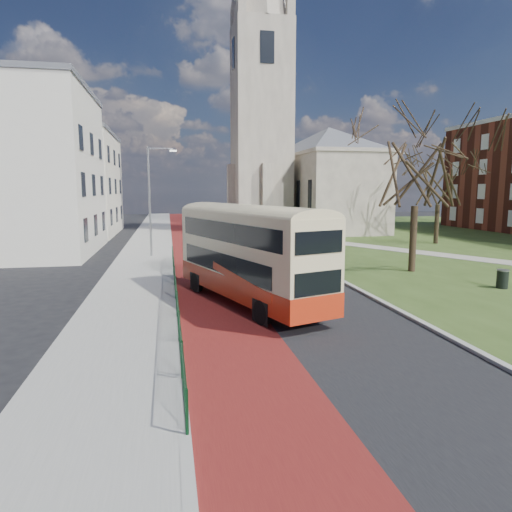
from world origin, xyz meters
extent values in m
plane|color=black|center=(0.00, 0.00, 0.00)|extent=(160.00, 160.00, 0.00)
cube|color=black|center=(1.50, 20.00, 0.01)|extent=(9.00, 120.00, 0.01)
cube|color=#591414|center=(-1.20, 20.00, 0.01)|extent=(3.40, 120.00, 0.01)
cube|color=gray|center=(-5.00, 20.00, 0.06)|extent=(4.00, 120.00, 0.12)
cube|color=#999993|center=(-3.00, 20.00, 0.07)|extent=(0.25, 120.00, 0.13)
cube|color=#999993|center=(6.10, 22.00, 0.07)|extent=(0.25, 80.00, 0.13)
cube|color=#334B1A|center=(26.00, 22.00, 0.02)|extent=(40.00, 80.00, 0.04)
cylinder|color=#0C3619|center=(-2.95, 4.00, 1.10)|extent=(0.04, 24.00, 0.04)
cylinder|color=#0C3619|center=(-2.95, 4.00, 0.15)|extent=(0.04, 24.00, 0.04)
cube|color=gray|center=(8.00, 38.00, 12.00)|extent=(6.50, 6.50, 24.00)
cone|color=gray|center=(10.73, 40.73, 27.80)|extent=(1.10, 1.10, 3.60)
cube|color=gray|center=(16.50, 38.00, 4.50)|extent=(9.00, 18.00, 9.00)
pyramid|color=#565960|center=(16.50, 38.00, 12.60)|extent=(9.00, 18.00, 3.60)
cube|color=silver|center=(-14.00, 22.00, 6.25)|extent=(10.00, 14.00, 12.50)
cube|color=#565960|center=(-14.00, 22.00, 12.75)|extent=(10.30, 14.30, 0.50)
cube|color=beige|center=(-14.00, 38.00, 5.50)|extent=(10.00, 16.00, 11.00)
cube|color=#565960|center=(-14.00, 38.00, 11.25)|extent=(10.30, 16.30, 0.50)
cylinder|color=gray|center=(-4.50, 18.00, 4.12)|extent=(0.16, 0.16, 8.00)
cylinder|color=gray|center=(-3.60, 18.00, 8.02)|extent=(1.80, 0.10, 0.10)
cube|color=silver|center=(-2.70, 18.00, 7.87)|extent=(0.50, 0.18, 0.12)
cube|color=#AC270F|center=(0.21, 2.74, 0.94)|extent=(5.45, 10.32, 0.92)
cube|color=beige|center=(0.21, 2.74, 2.73)|extent=(5.41, 10.26, 2.66)
cube|color=black|center=(-0.97, 2.63, 1.90)|extent=(2.70, 7.86, 0.87)
cube|color=black|center=(1.21, 3.37, 1.90)|extent=(2.70, 7.86, 0.87)
cube|color=black|center=(-0.88, 2.37, 3.28)|extent=(2.96, 8.63, 0.83)
cube|color=black|center=(1.30, 3.11, 3.28)|extent=(2.96, 8.63, 0.83)
cube|color=black|center=(-1.39, 7.50, 1.90)|extent=(1.98, 0.73, 0.96)
cube|color=black|center=(-1.39, 7.50, 3.28)|extent=(1.98, 0.73, 0.83)
cube|color=orange|center=(-1.39, 7.50, 3.80)|extent=(1.58, 0.62, 0.28)
cylinder|color=black|center=(-1.88, 5.66, 0.48)|extent=(0.57, 0.99, 0.95)
cylinder|color=black|center=(0.11, 6.33, 0.48)|extent=(0.57, 0.99, 0.95)
cylinder|color=black|center=(0.18, -0.46, 0.48)|extent=(0.57, 0.99, 0.95)
cylinder|color=black|center=(2.17, 0.21, 0.48)|extent=(0.57, 0.99, 0.95)
cylinder|color=#322519|center=(11.55, 8.75, 2.05)|extent=(0.43, 0.43, 4.02)
cylinder|color=#2C2316|center=(21.45, 21.82, 1.84)|extent=(0.52, 0.52, 3.61)
cylinder|color=black|center=(13.53, 3.34, 0.49)|extent=(0.71, 0.71, 0.91)
cylinder|color=gray|center=(13.53, 3.34, 0.98)|extent=(0.76, 0.76, 0.06)
camera|label=1|loc=(-3.22, -16.74, 5.06)|focal=32.00mm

